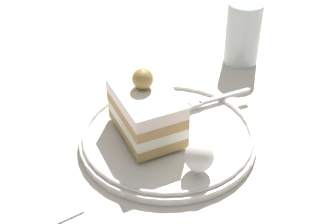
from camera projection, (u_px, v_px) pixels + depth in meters
The scene contains 7 objects.
ground_plane at pixel (153, 151), 0.55m from camera, with size 2.40×2.40×0.00m, color silver.
dessert_plate at pixel (168, 135), 0.56m from camera, with size 0.24×0.24×0.02m.
cake_slice at pixel (146, 111), 0.53m from camera, with size 0.08×0.11×0.09m.
whipped_cream_dollop at pixel (199, 157), 0.48m from camera, with size 0.03×0.03×0.04m, color white.
fork at pixel (210, 100), 0.61m from camera, with size 0.13×0.02×0.00m.
drink_glass_near at pixel (243, 37), 0.71m from camera, with size 0.06×0.06×0.11m.
folded_napkin at pixel (23, 214), 0.46m from camera, with size 0.12×0.06×0.00m, color white.
Camera 1 is at (0.12, 0.39, 0.36)m, focal length 44.79 mm.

